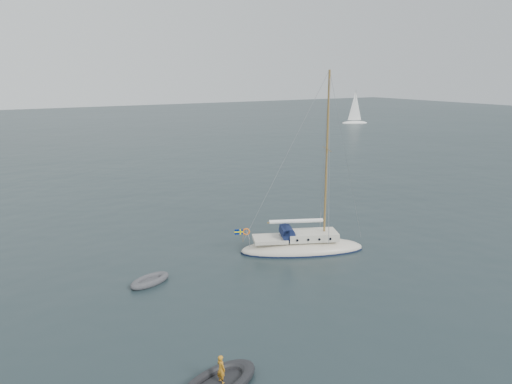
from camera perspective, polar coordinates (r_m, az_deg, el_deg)
ground at (r=31.35m, az=4.57°, el=-8.02°), size 300.00×300.00×0.00m
sailboat at (r=32.97m, az=5.35°, el=-5.22°), size 8.56×2.57×12.19m
dinghy at (r=28.89m, az=-12.04°, el=-9.87°), size 2.59×1.17×0.37m
rib at (r=19.94m, az=-4.46°, el=-21.00°), size 3.74×1.70×1.32m
distant_yacht_b at (r=116.94m, az=11.25°, el=9.37°), size 6.04×3.22×8.01m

